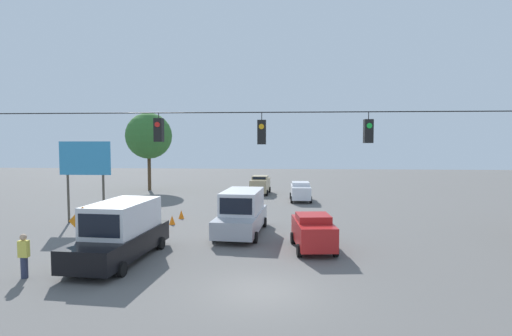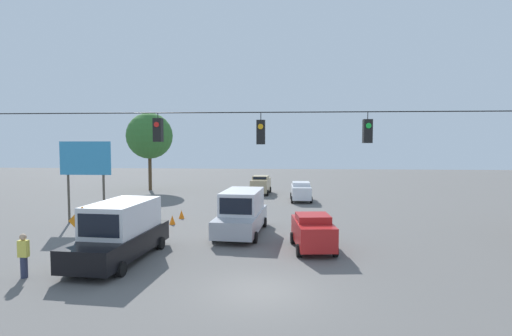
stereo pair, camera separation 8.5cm
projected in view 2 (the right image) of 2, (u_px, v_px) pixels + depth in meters
ground_plane at (260, 291)px, 15.15m from camera, size 140.00×140.00×0.00m
overhead_signal_span at (261, 167)px, 15.28m from camera, size 22.55×0.38×7.75m
sedan_white_oncoming_deep at (301, 191)px, 38.32m from camera, size 2.01×4.24×1.84m
sedan_tan_withflow_deep at (261, 184)px, 43.51m from camera, size 2.21×4.44×2.01m
box_truck_silver_withflow_mid at (242, 212)px, 24.70m from camera, size 2.95×6.75×2.66m
sedan_red_crossing_near at (313, 231)px, 20.88m from camera, size 2.33×4.14×1.88m
box_truck_black_parked_shoulder at (121, 231)px, 19.16m from camera, size 2.97×6.91×2.78m
traffic_cone_nearest at (115, 258)px, 18.36m from camera, size 0.43×0.43×0.62m
traffic_cone_second at (138, 244)px, 20.88m from camera, size 0.43×0.43×0.62m
traffic_cone_third at (151, 234)px, 23.10m from camera, size 0.43×0.43×0.62m
traffic_cone_fourth at (164, 227)px, 25.25m from camera, size 0.43×0.43×0.62m
traffic_cone_fifth at (172, 220)px, 27.41m from camera, size 0.43×0.43×0.62m
traffic_cone_farthest at (182, 214)px, 29.56m from camera, size 0.43×0.43×0.62m
roadside_billboard at (85, 164)px, 27.63m from camera, size 3.62×0.16×5.70m
work_zone_sign at (83, 226)px, 17.41m from camera, size 1.27×0.06×2.84m
pedestrian at (24, 255)px, 16.56m from camera, size 0.40×0.28×1.86m
tree_horizon_left at (149, 136)px, 46.66m from camera, size 5.37×5.37×9.09m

